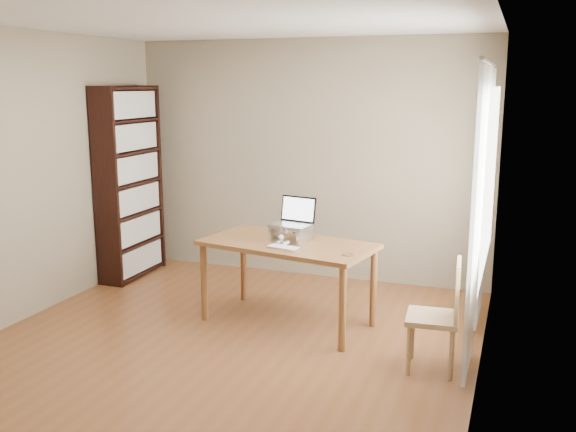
% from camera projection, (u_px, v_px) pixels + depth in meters
% --- Properties ---
extents(room, '(4.04, 4.54, 2.64)m').
position_uv_depth(room, '(221.00, 192.00, 4.95)').
color(room, brown).
rests_on(room, ground).
extents(bookshelf, '(0.30, 0.90, 2.10)m').
position_uv_depth(bookshelf, '(129.00, 183.00, 7.04)').
color(bookshelf, black).
rests_on(bookshelf, ground).
extents(curtains, '(0.03, 1.90, 2.25)m').
position_uv_depth(curtains, '(481.00, 207.00, 5.07)').
color(curtains, white).
rests_on(curtains, ground).
extents(desk, '(1.62, 1.01, 0.75)m').
position_uv_depth(desk, '(288.00, 252.00, 5.67)').
color(desk, brown).
rests_on(desk, ground).
extents(laptop_stand, '(0.32, 0.25, 0.13)m').
position_uv_depth(laptop_stand, '(291.00, 231.00, 5.71)').
color(laptop_stand, silver).
rests_on(laptop_stand, desk).
extents(laptop, '(0.38, 0.35, 0.24)m').
position_uv_depth(laptop, '(293.00, 218.00, 5.74)').
color(laptop, silver).
rests_on(laptop, laptop_stand).
extents(keyboard, '(0.30, 0.18, 0.02)m').
position_uv_depth(keyboard, '(283.00, 248.00, 5.43)').
color(keyboard, silver).
rests_on(keyboard, desk).
extents(coaster, '(0.11, 0.11, 0.01)m').
position_uv_depth(coaster, '(348.00, 254.00, 5.24)').
color(coaster, '#50331B').
rests_on(coaster, desk).
extents(cat, '(0.24, 0.48, 0.15)m').
position_uv_depth(cat, '(293.00, 233.00, 5.74)').
color(cat, '#4B443B').
rests_on(cat, desk).
extents(chair, '(0.41, 0.41, 0.86)m').
position_uv_depth(chair, '(442.00, 312.00, 4.76)').
color(chair, tan).
rests_on(chair, ground).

